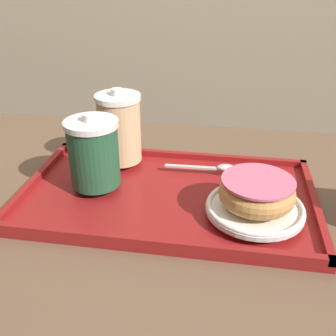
{
  "coord_description": "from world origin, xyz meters",
  "views": [
    {
      "loc": [
        0.12,
        -0.57,
        1.11
      ],
      "look_at": [
        0.03,
        0.02,
        0.79
      ],
      "focal_mm": 42.0,
      "sensor_mm": 36.0,
      "label": 1
    }
  ],
  "objects_px": {
    "donut_chocolate_glazed": "(257,192)",
    "spoon": "(216,167)",
    "coffee_cup_rear": "(119,128)",
    "coffee_cup_front": "(94,152)"
  },
  "relations": [
    {
      "from": "coffee_cup_front",
      "to": "donut_chocolate_glazed",
      "type": "xyz_separation_m",
      "value": [
        0.28,
        -0.05,
        -0.02
      ]
    },
    {
      "from": "coffee_cup_rear",
      "to": "spoon",
      "type": "relative_size",
      "value": 1.07
    },
    {
      "from": "coffee_cup_front",
      "to": "coffee_cup_rear",
      "type": "xyz_separation_m",
      "value": [
        0.02,
        0.1,
        0.01
      ]
    },
    {
      "from": "coffee_cup_rear",
      "to": "donut_chocolate_glazed",
      "type": "bearing_deg",
      "value": -29.28
    },
    {
      "from": "coffee_cup_rear",
      "to": "spoon",
      "type": "bearing_deg",
      "value": -4.18
    },
    {
      "from": "coffee_cup_rear",
      "to": "spoon",
      "type": "xyz_separation_m",
      "value": [
        0.19,
        -0.01,
        -0.06
      ]
    },
    {
      "from": "donut_chocolate_glazed",
      "to": "spoon",
      "type": "xyz_separation_m",
      "value": [
        -0.07,
        0.13,
        -0.03
      ]
    },
    {
      "from": "coffee_cup_front",
      "to": "coffee_cup_rear",
      "type": "relative_size",
      "value": 0.9
    },
    {
      "from": "spoon",
      "to": "donut_chocolate_glazed",
      "type": "bearing_deg",
      "value": -64.48
    },
    {
      "from": "coffee_cup_rear",
      "to": "donut_chocolate_glazed",
      "type": "relative_size",
      "value": 1.21
    }
  ]
}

